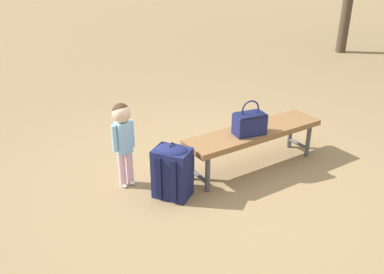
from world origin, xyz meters
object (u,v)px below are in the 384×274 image
object	(u,v)px
child_standing	(123,132)
backpack_large	(172,170)
handbag	(250,123)
park_bench	(254,135)

from	to	relation	value
child_standing	backpack_large	xyz separation A→B (m)	(-0.39, 0.34, -0.30)
handbag	park_bench	bearing A→B (deg)	-143.99
park_bench	handbag	bearing A→B (deg)	36.01
park_bench	backpack_large	xyz separation A→B (m)	(0.99, 0.25, -0.11)
backpack_large	park_bench	bearing A→B (deg)	-165.61
park_bench	handbag	distance (m)	0.23
handbag	backpack_large	distance (m)	0.95
handbag	child_standing	xyz separation A→B (m)	(1.27, -0.17, 0.01)
child_standing	backpack_large	world-z (taller)	child_standing
park_bench	child_standing	bearing A→B (deg)	-3.71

